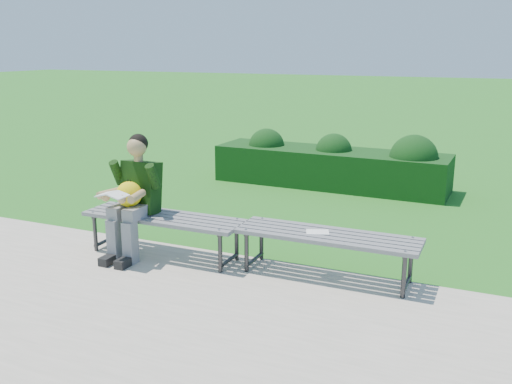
{
  "coord_description": "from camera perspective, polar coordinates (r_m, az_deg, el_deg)",
  "views": [
    {
      "loc": [
        2.6,
        -5.31,
        2.23
      ],
      "look_at": [
        0.35,
        -0.19,
        0.81
      ],
      "focal_mm": 40.0,
      "sensor_mm": 36.0,
      "label": 1
    }
  ],
  "objects": [
    {
      "name": "paper_sheet",
      "position": [
        5.62,
        6.18,
        -4.0
      ],
      "size": [
        0.26,
        0.23,
        0.01
      ],
      "color": "white",
      "rests_on": "bench_right"
    },
    {
      "name": "hedge",
      "position": [
        9.41,
        7.96,
        2.81
      ],
      "size": [
        3.82,
        1.06,
        0.94
      ],
      "color": "#153F12",
      "rests_on": "ground"
    },
    {
      "name": "seated_boy",
      "position": [
        6.24,
        -12.14,
        -0.09
      ],
      "size": [
        0.56,
        0.76,
        1.31
      ],
      "color": "slate",
      "rests_on": "walkway"
    },
    {
      "name": "bench_right",
      "position": [
        5.62,
        7.13,
        -4.68
      ],
      "size": [
        1.8,
        0.5,
        0.46
      ],
      "color": "gray",
      "rests_on": "walkway"
    },
    {
      "name": "ground",
      "position": [
        6.32,
        -2.18,
        -6.38
      ],
      "size": [
        80.0,
        80.0,
        0.0
      ],
      "color": "#2A6613",
      "rests_on": "ground"
    },
    {
      "name": "walkway",
      "position": [
        4.94,
        -11.3,
        -12.74
      ],
      "size": [
        30.0,
        3.5,
        0.02
      ],
      "color": "#ACA18E",
      "rests_on": "ground"
    },
    {
      "name": "bench_left",
      "position": [
        6.23,
        -9.22,
        -2.83
      ],
      "size": [
        1.8,
        0.5,
        0.46
      ],
      "color": "gray",
      "rests_on": "walkway"
    }
  ]
}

